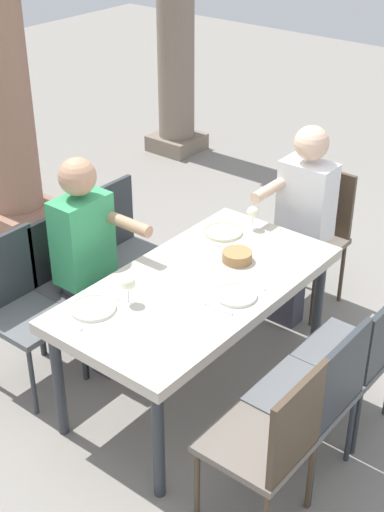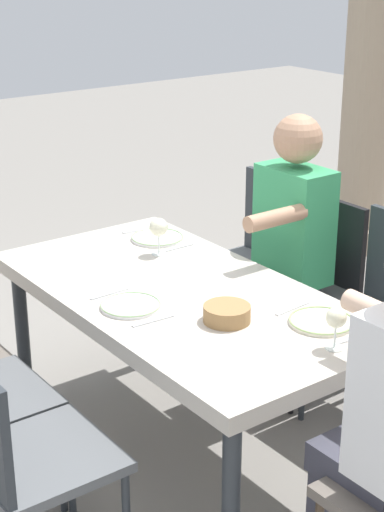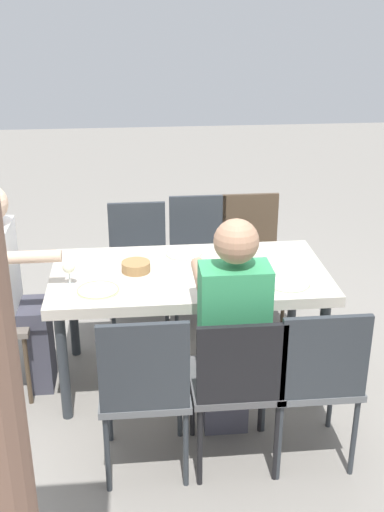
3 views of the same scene
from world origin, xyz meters
The scene contains 23 objects.
ground_plane centered at (0.00, 0.00, 0.00)m, with size 16.00×16.00×0.00m, color gray.
dining_table centered at (0.00, 0.00, 0.67)m, with size 1.64×0.85×0.74m.
chair_west_north centered at (-0.55, 0.85, 0.54)m, with size 0.44×0.44×0.92m.
chair_west_south centered at (-0.55, -0.85, 0.52)m, with size 0.44×0.44×0.90m.
chair_mid_north centered at (-0.15, 0.84, 0.53)m, with size 0.44×0.44×0.90m.
chair_mid_south centered at (-0.15, -0.85, 0.52)m, with size 0.44×0.44×0.90m.
chair_east_north centered at (0.30, 0.85, 0.53)m, with size 0.44×0.44×0.93m.
chair_east_south centered at (0.30, -0.84, 0.51)m, with size 0.44×0.44×0.86m.
chair_head_east centered at (1.24, 0.00, 0.54)m, with size 0.44×0.44×0.94m.
diner_woman_green centered at (1.05, 0.00, 0.71)m, with size 0.50×0.35×1.30m.
diner_man_white centered at (-0.15, 0.67, 0.71)m, with size 0.35×0.50×1.31m.
plate_0 centered at (-0.54, 0.25, 0.75)m, with size 0.24×0.24×0.02m.
wine_glass_0 centered at (-0.38, 0.15, 0.86)m, with size 0.08×0.08×0.16m.
fork_0 centered at (-0.69, 0.25, 0.74)m, with size 0.02×0.17×0.01m, color silver.
spoon_0 centered at (-0.39, 0.25, 0.74)m, with size 0.02×0.17×0.01m, color silver.
plate_1 centered at (0.01, -0.24, 0.75)m, with size 0.22×0.22×0.02m.
fork_1 centered at (-0.14, -0.24, 0.74)m, with size 0.02×0.17×0.01m, color silver.
spoon_1 centered at (0.16, -0.24, 0.74)m, with size 0.02×0.17×0.01m, color silver.
plate_2 centered at (0.53, 0.23, 0.75)m, with size 0.23×0.23×0.02m.
wine_glass_2 centered at (0.69, 0.13, 0.84)m, with size 0.07×0.07×0.15m.
fork_2 centered at (0.38, 0.23, 0.74)m, with size 0.02×0.17×0.01m, color silver.
spoon_2 centered at (0.68, 0.23, 0.74)m, with size 0.02×0.17×0.01m, color silver.
bread_basket centered at (0.31, -0.03, 0.77)m, with size 0.17×0.17×0.06m, color #9E7547.
Camera 1 is at (-2.62, -2.06, 2.83)m, focal length 51.20 mm.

